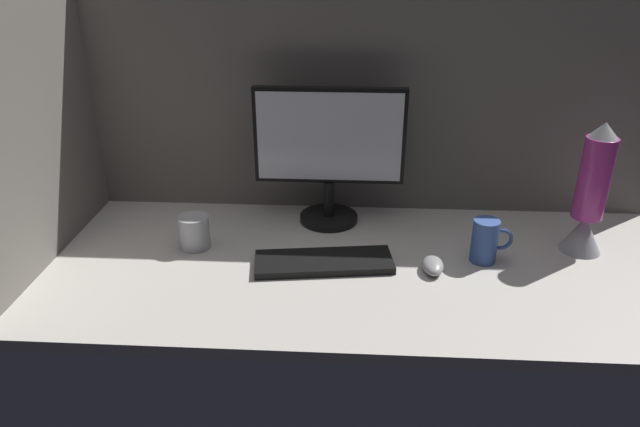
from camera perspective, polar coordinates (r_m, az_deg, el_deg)
ground_plane at (r=161.92cm, az=4.23°, el=-5.03°), size 180.00×80.00×3.00cm
cubicle_wall_back at (r=182.31cm, az=4.53°, el=11.82°), size 180.00×5.00×75.66cm
cubicle_wall_side at (r=168.39cm, az=-26.91°, el=8.04°), size 5.00×80.00×75.66cm
monitor at (r=174.58cm, az=0.92°, el=6.32°), size 44.92×18.00×41.69cm
keyboard at (r=157.94cm, az=0.37°, el=-4.75°), size 38.41×17.85×2.00cm
mouse at (r=157.86cm, az=10.94°, el=-4.99°), size 5.90×9.77×3.40cm
mug_steel at (r=169.03cm, az=-12.16°, el=-1.77°), size 8.56×8.56×9.57cm
mug_ceramic_blue at (r=163.90cm, az=15.85°, el=-2.57°), size 11.01×7.03×12.20cm
lava_lamp at (r=175.09cm, az=24.82°, el=1.25°), size 11.40×11.40×37.32cm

